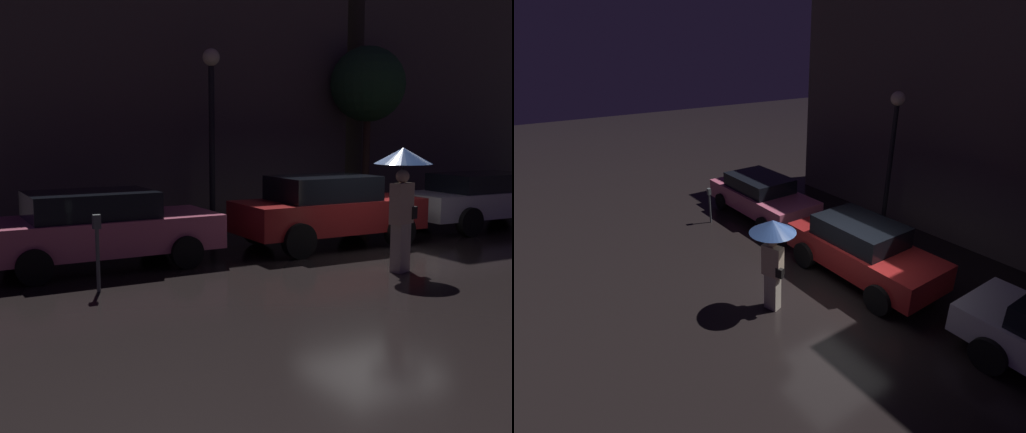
% 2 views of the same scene
% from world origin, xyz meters
% --- Properties ---
extents(ground_plane, '(60.00, 60.00, 0.00)m').
position_xyz_m(ground_plane, '(0.00, 0.00, 0.00)').
color(ground_plane, black).
extents(building_facade_left, '(9.70, 3.00, 7.80)m').
position_xyz_m(building_facade_left, '(-1.95, 6.50, 3.90)').
color(building_facade_left, '#564C47').
rests_on(building_facade_left, ground).
extents(building_facade_right, '(7.72, 3.00, 10.90)m').
position_xyz_m(building_facade_right, '(7.35, 6.50, 5.45)').
color(building_facade_right, '#564C47').
rests_on(building_facade_right, ground).
extents(parked_car_pink, '(4.32, 1.99, 1.40)m').
position_xyz_m(parked_car_pink, '(-5.13, 1.54, 0.74)').
color(parked_car_pink, '#DB6684').
rests_on(parked_car_pink, ground).
extents(parked_car_red, '(4.10, 1.91, 1.53)m').
position_xyz_m(parked_car_red, '(-0.25, 1.27, 0.81)').
color(parked_car_red, maroon).
rests_on(parked_car_red, ground).
extents(parked_car_white, '(4.71, 1.92, 1.40)m').
position_xyz_m(parked_car_white, '(4.81, 1.55, 0.75)').
color(parked_car_white, silver).
rests_on(parked_car_white, ground).
extents(pedestrian_with_umbrella, '(1.02, 1.02, 2.21)m').
position_xyz_m(pedestrian_with_umbrella, '(-0.48, -1.38, 1.68)').
color(pedestrian_with_umbrella, beige).
rests_on(pedestrian_with_umbrella, ground).
extents(parking_meter, '(0.12, 0.10, 1.22)m').
position_xyz_m(parking_meter, '(-5.60, -0.25, 0.76)').
color(parking_meter, '#4C5154').
rests_on(parking_meter, ground).
extents(street_lamp_near, '(0.41, 0.41, 4.38)m').
position_xyz_m(street_lamp_near, '(-1.74, 3.97, 3.02)').
color(street_lamp_near, black).
rests_on(street_lamp_near, ground).
extents(street_tree, '(2.06, 2.06, 4.75)m').
position_xyz_m(street_tree, '(3.10, 4.30, 3.69)').
color(street_tree, '#473323').
rests_on(street_tree, ground).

